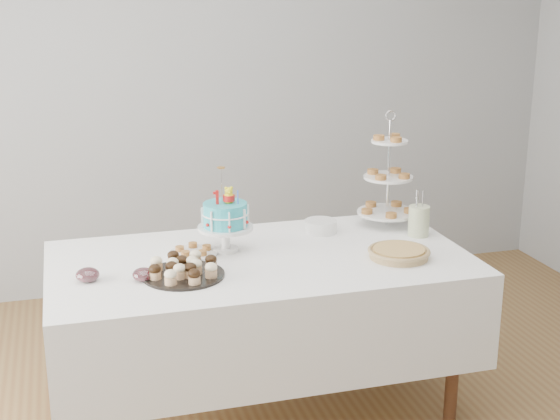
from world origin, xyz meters
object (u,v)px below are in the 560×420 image
object	(u,v)px
jam_bowl_a	(143,275)
pie	(399,252)
birthday_cake	(226,229)
pastry_plate	(193,251)
tiered_stand	(388,178)
jam_bowl_b	(88,275)
plate_stack	(321,226)
table	(261,303)
cupcake_tray	(183,268)
utensil_pitcher	(419,220)

from	to	relation	value
jam_bowl_a	pie	bearing A→B (deg)	-1.74
birthday_cake	pastry_plate	bearing A→B (deg)	-177.16
tiered_stand	jam_bowl_b	distance (m)	1.61
plate_stack	pastry_plate	bearing A→B (deg)	-167.48
jam_bowl_a	plate_stack	bearing A→B (deg)	24.32
plate_stack	jam_bowl_a	bearing A→B (deg)	-155.68
table	jam_bowl_a	distance (m)	0.62
pie	jam_bowl_b	world-z (taller)	jam_bowl_b
birthday_cake	plate_stack	size ratio (longest dim) A/B	2.46
cupcake_tray	jam_bowl_a	world-z (taller)	cupcake_tray
cupcake_tray	pastry_plate	world-z (taller)	cupcake_tray
table	jam_bowl_b	xyz separation A→B (m)	(-0.78, -0.09, 0.26)
tiered_stand	pastry_plate	world-z (taller)	tiered_stand
birthday_cake	pastry_plate	xyz separation A→B (m)	(-0.16, -0.00, -0.09)
pie	jam_bowl_a	distance (m)	1.16
tiered_stand	jam_bowl_a	bearing A→B (deg)	-160.88
table	plate_stack	distance (m)	0.54
birthday_cake	jam_bowl_a	bearing A→B (deg)	-144.47
table	cupcake_tray	bearing A→B (deg)	-159.21
tiered_stand	pastry_plate	size ratio (longest dim) A/B	2.66
jam_bowl_b	utensil_pitcher	bearing A→B (deg)	6.50
table	jam_bowl_b	world-z (taller)	jam_bowl_b
plate_stack	pastry_plate	xyz separation A→B (m)	(-0.68, -0.15, -0.02)
jam_bowl_a	birthday_cake	bearing A→B (deg)	33.51
jam_bowl_b	utensil_pitcher	xyz separation A→B (m)	(1.62, 0.18, 0.05)
table	plate_stack	size ratio (longest dim) A/B	11.81
cupcake_tray	plate_stack	xyz separation A→B (m)	(0.77, 0.42, -0.01)
tiered_stand	utensil_pitcher	xyz separation A→B (m)	(0.08, -0.21, -0.17)
pie	plate_stack	distance (m)	0.51
cupcake_tray	tiered_stand	bearing A→B (deg)	21.71
birthday_cake	pie	distance (m)	0.81
tiered_stand	pastry_plate	distance (m)	1.09
birthday_cake	tiered_stand	bearing A→B (deg)	13.33
cupcake_tray	pastry_plate	xyz separation A→B (m)	(0.09, 0.27, -0.02)
tiered_stand	plate_stack	bearing A→B (deg)	-175.29
plate_stack	pie	bearing A→B (deg)	-64.07
plate_stack	jam_bowl_b	xyz separation A→B (m)	(-1.17, -0.37, -0.00)
birthday_cake	cupcake_tray	size ratio (longest dim) A/B	1.13
birthday_cake	jam_bowl_b	distance (m)	0.69
tiered_stand	pastry_plate	xyz separation A→B (m)	(-1.05, -0.18, -0.24)
birthday_cake	jam_bowl_a	distance (m)	0.51
jam_bowl_a	utensil_pitcher	world-z (taller)	utensil_pitcher
table	utensil_pitcher	world-z (taller)	utensil_pitcher
birthday_cake	jam_bowl_b	world-z (taller)	birthday_cake
cupcake_tray	jam_bowl_b	world-z (taller)	cupcake_tray
cupcake_tray	jam_bowl_a	distance (m)	0.17
birthday_cake	jam_bowl_b	xyz separation A→B (m)	(-0.64, -0.22, -0.08)
cupcake_tray	jam_bowl_b	bearing A→B (deg)	172.25
pastry_plate	jam_bowl_a	xyz separation A→B (m)	(-0.26, -0.27, 0.01)
tiered_stand	plate_stack	world-z (taller)	tiered_stand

